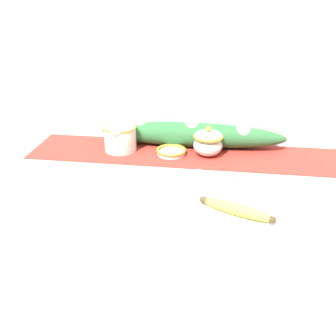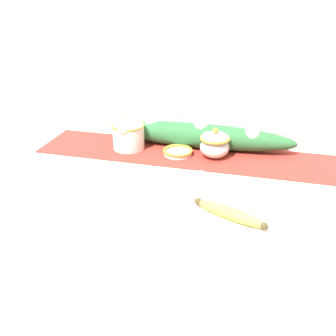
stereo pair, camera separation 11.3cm
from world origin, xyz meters
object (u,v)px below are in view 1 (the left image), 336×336
(small_dish, at_px, (171,151))
(banana, at_px, (236,209))
(cream_pitcher, at_px, (120,137))
(spoon, at_px, (229,179))
(sugar_bowl, at_px, (208,142))

(small_dish, bearing_deg, banana, -58.56)
(cream_pitcher, bearing_deg, spoon, -24.78)
(spoon, bearing_deg, sugar_bowl, 144.28)
(cream_pitcher, relative_size, sugar_bowl, 1.29)
(sugar_bowl, xyz_separation_m, banana, (0.09, -0.37, -0.03))
(cream_pitcher, relative_size, banana, 0.68)
(small_dish, distance_m, spoon, 0.26)
(banana, bearing_deg, small_dish, 121.44)
(cream_pitcher, bearing_deg, banana, -42.37)
(sugar_bowl, height_order, banana, sugar_bowl)
(cream_pitcher, distance_m, banana, 0.55)
(sugar_bowl, bearing_deg, banana, -76.15)
(cream_pitcher, height_order, banana, cream_pitcher)
(banana, height_order, spoon, banana)
(banana, bearing_deg, sugar_bowl, 103.85)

